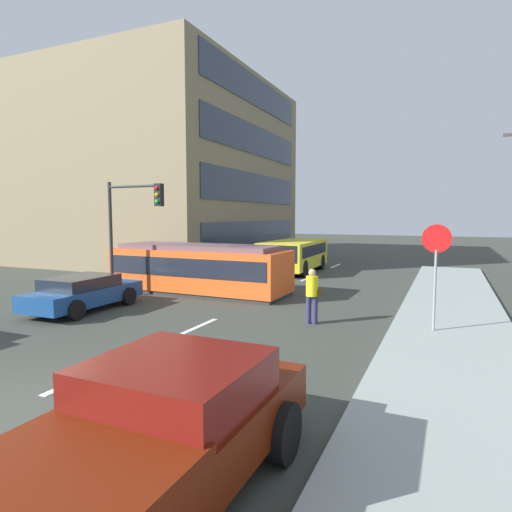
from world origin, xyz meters
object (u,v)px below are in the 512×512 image
at_px(city_bus, 294,254).
at_px(stop_sign, 436,255).
at_px(pedestrian_crossing, 312,293).
at_px(pickup_truck_parked, 150,439).
at_px(parked_sedan_mid, 83,292).
at_px(parked_sedan_furthest, 247,255).
at_px(parked_sedan_far, 202,266).
at_px(traffic_light_mast, 131,217).
at_px(streetcar_tram, 199,268).

relative_size(city_bus, stop_sign, 2.06).
bearing_deg(pedestrian_crossing, city_bus, 111.53).
relative_size(pickup_truck_parked, parked_sedan_mid, 1.18).
height_order(parked_sedan_furthest, stop_sign, stop_sign).
relative_size(pickup_truck_parked, parked_sedan_far, 1.22).
relative_size(pedestrian_crossing, parked_sedan_furthest, 0.37).
xyz_separation_m(city_bus, traffic_light_mast, (-3.13, -10.26, 2.18)).
xyz_separation_m(streetcar_tram, parked_sedan_mid, (-1.84, -4.59, -0.43)).
bearing_deg(parked_sedan_far, traffic_light_mast, -84.58).
bearing_deg(traffic_light_mast, streetcar_tram, 52.95).
bearing_deg(traffic_light_mast, pedestrian_crossing, -7.70).
height_order(streetcar_tram, parked_sedan_furthest, streetcar_tram).
bearing_deg(traffic_light_mast, pickup_truck_parked, -49.51).
relative_size(city_bus, traffic_light_mast, 1.30).
xyz_separation_m(pedestrian_crossing, parked_sedan_far, (-8.17, 7.20, -0.32)).
relative_size(streetcar_tram, pedestrian_crossing, 4.61).
distance_m(city_bus, stop_sign, 13.70).
distance_m(pedestrian_crossing, parked_sedan_mid, 7.87).
height_order(parked_sedan_furthest, traffic_light_mast, traffic_light_mast).
relative_size(city_bus, pedestrian_crossing, 3.55).
bearing_deg(traffic_light_mast, parked_sedan_far, 95.42).
xyz_separation_m(streetcar_tram, traffic_light_mast, (-1.67, -2.22, 2.16)).
bearing_deg(parked_sedan_far, parked_sedan_furthest, 94.64).
xyz_separation_m(city_bus, pedestrian_crossing, (4.45, -11.29, -0.09)).
distance_m(parked_sedan_furthest, stop_sign, 18.47).
height_order(streetcar_tram, pedestrian_crossing, streetcar_tram).
bearing_deg(stop_sign, parked_sedan_furthest, 131.13).
distance_m(pickup_truck_parked, stop_sign, 9.33).
xyz_separation_m(streetcar_tram, parked_sedan_furthest, (-2.81, 10.73, -0.43)).
height_order(pedestrian_crossing, traffic_light_mast, traffic_light_mast).
bearing_deg(pedestrian_crossing, traffic_light_mast, 172.30).
bearing_deg(pickup_truck_parked, pedestrian_crossing, 94.86).
relative_size(parked_sedan_mid, traffic_light_mast, 0.93).
bearing_deg(parked_sedan_far, stop_sign, -31.53).
height_order(parked_sedan_far, stop_sign, stop_sign).
bearing_deg(pickup_truck_parked, parked_sedan_far, 119.22).
distance_m(streetcar_tram, parked_sedan_far, 4.58).
height_order(streetcar_tram, city_bus, streetcar_tram).
bearing_deg(parked_sedan_furthest, traffic_light_mast, -84.99).
xyz_separation_m(pedestrian_crossing, pickup_truck_parked, (0.74, -8.72, -0.15)).
distance_m(streetcar_tram, pickup_truck_parked, 13.69).
xyz_separation_m(pedestrian_crossing, parked_sedan_mid, (-7.74, -1.35, -0.32)).
distance_m(parked_sedan_mid, parked_sedan_far, 8.57).
relative_size(city_bus, pickup_truck_parked, 1.18).
bearing_deg(stop_sign, parked_sedan_mid, -172.49).
bearing_deg(pickup_truck_parked, traffic_light_mast, 130.49).
bearing_deg(pedestrian_crossing, parked_sedan_furthest, 121.95).
relative_size(parked_sedan_mid, parked_sedan_furthest, 0.95).
height_order(city_bus, pedestrian_crossing, city_bus).
bearing_deg(streetcar_tram, traffic_light_mast, -127.05).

